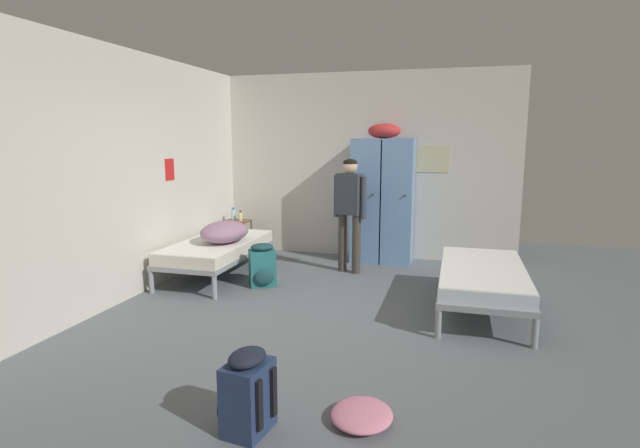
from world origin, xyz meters
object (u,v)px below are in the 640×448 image
object	(u,v)px
water_bottle	(233,214)
backpack_navy	(247,393)
backpack_teal	(262,266)
person_traveler	(350,205)
lotion_bottle	(241,216)
shelf_unit	(238,234)
bedding_heap	(225,232)
locker_bank	(383,198)
clothes_pile_pink	(362,415)
bed_left_rear	(218,248)
bed_right	(482,276)

from	to	relation	value
water_bottle	backpack_navy	size ratio (longest dim) A/B	0.36
backpack_teal	person_traveler	bearing A→B (deg)	45.82
lotion_bottle	backpack_navy	distance (m)	4.87
shelf_unit	water_bottle	size ratio (longest dim) A/B	2.87
bedding_heap	locker_bank	bearing A→B (deg)	37.73
bedding_heap	backpack_navy	xyz separation A→B (m)	(1.72, -3.20, -0.37)
person_traveler	clothes_pile_pink	distance (m)	3.84
bed_left_rear	lotion_bottle	size ratio (longest dim) A/B	11.72
person_traveler	locker_bank	bearing A→B (deg)	64.55
backpack_teal	locker_bank	bearing A→B (deg)	52.94
bed_left_rear	backpack_teal	size ratio (longest dim) A/B	3.45
locker_bank	backpack_teal	world-z (taller)	locker_bank
shelf_unit	lotion_bottle	size ratio (longest dim) A/B	3.52
backpack_teal	lotion_bottle	bearing A→B (deg)	123.39
bed_left_rear	shelf_unit	bearing A→B (deg)	101.86
water_bottle	shelf_unit	bearing A→B (deg)	-14.04
locker_bank	person_traveler	xyz separation A→B (m)	(-0.35, -0.73, -0.02)
bed_right	backpack_teal	world-z (taller)	backpack_teal
bed_left_rear	water_bottle	xyz separation A→B (m)	(-0.33, 1.21, 0.28)
locker_bank	bedding_heap	size ratio (longest dim) A/B	2.63
bedding_heap	backpack_teal	bearing A→B (deg)	-19.36
person_traveler	backpack_teal	distance (m)	1.49
shelf_unit	water_bottle	world-z (taller)	water_bottle
locker_bank	person_traveler	distance (m)	0.81
locker_bank	backpack_teal	bearing A→B (deg)	-127.06
person_traveler	clothes_pile_pink	bearing A→B (deg)	-76.57
water_bottle	clothes_pile_pink	world-z (taller)	water_bottle
bed_left_rear	person_traveler	xyz separation A→B (m)	(1.68, 0.67, 0.57)
bedding_heap	bed_right	bearing A→B (deg)	-7.40
bed_left_rear	bedding_heap	distance (m)	0.29
lotion_bottle	shelf_unit	bearing A→B (deg)	150.26
bedding_heap	clothes_pile_pink	xyz separation A→B (m)	(2.41, -2.90, -0.58)
bedding_heap	clothes_pile_pink	size ratio (longest dim) A/B	1.74
bedding_heap	lotion_bottle	distance (m)	1.25
lotion_bottle	clothes_pile_pink	bearing A→B (deg)	-56.46
backpack_navy	clothes_pile_pink	distance (m)	0.77
bedding_heap	water_bottle	size ratio (longest dim) A/B	3.96
locker_bank	backpack_navy	distance (m)	4.71
shelf_unit	bed_right	xyz separation A→B (m)	(3.64, -1.67, 0.04)
bed_right	water_bottle	xyz separation A→B (m)	(-3.72, 1.69, 0.28)
shelf_unit	locker_bank	bearing A→B (deg)	5.38
bed_right	backpack_navy	distance (m)	3.17
shelf_unit	bed_left_rear	world-z (taller)	shelf_unit
bed_left_rear	bed_right	distance (m)	3.43
person_traveler	water_bottle	xyz separation A→B (m)	(-2.01, 0.54, -0.29)
bed_left_rear	water_bottle	distance (m)	1.28
person_traveler	shelf_unit	bearing A→B (deg)	164.95
bed_right	locker_bank	bearing A→B (deg)	125.96
shelf_unit	water_bottle	bearing A→B (deg)	165.96
bed_right	person_traveler	size ratio (longest dim) A/B	1.20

